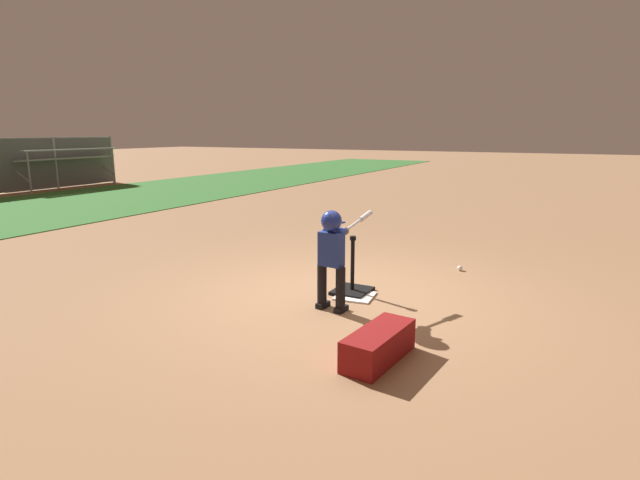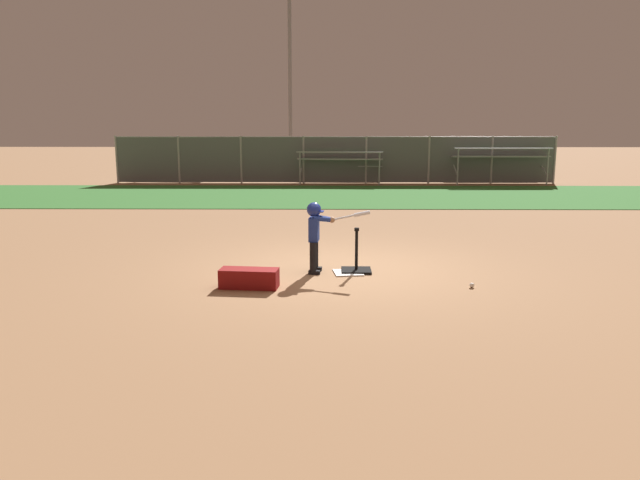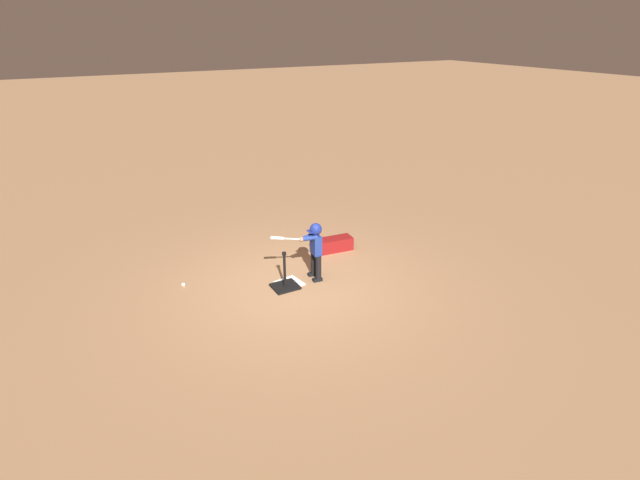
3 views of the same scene
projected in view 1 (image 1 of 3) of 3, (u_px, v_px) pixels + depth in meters
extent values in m
plane|color=#99704C|center=(336.00, 295.00, 6.08)|extent=(90.00, 90.00, 0.00)
cylinder|color=#9E9EA3|center=(56.00, 163.00, 17.39)|extent=(0.08, 0.08, 1.78)
cylinder|color=#9E9EA3|center=(112.00, 159.00, 19.43)|extent=(0.08, 0.08, 1.78)
cube|color=white|center=(355.00, 296.00, 6.02)|extent=(0.50, 0.50, 0.02)
cube|color=black|center=(352.00, 291.00, 6.18)|extent=(0.47, 0.42, 0.04)
cylinder|color=black|center=(353.00, 265.00, 6.11)|extent=(0.05, 0.05, 0.62)
cylinder|color=black|center=(353.00, 238.00, 6.04)|extent=(0.08, 0.08, 0.05)
cylinder|color=black|center=(322.00, 286.00, 5.59)|extent=(0.12, 0.12, 0.51)
cube|color=black|center=(323.00, 305.00, 5.66)|extent=(0.19, 0.11, 0.06)
cylinder|color=black|center=(340.00, 290.00, 5.46)|extent=(0.12, 0.12, 0.51)
cube|color=black|center=(341.00, 309.00, 5.52)|extent=(0.19, 0.11, 0.06)
cube|color=navy|center=(331.00, 249.00, 5.43)|extent=(0.17, 0.28, 0.38)
sphere|color=#936B4C|center=(331.00, 222.00, 5.37)|extent=(0.19, 0.19, 0.19)
sphere|color=navy|center=(331.00, 221.00, 5.36)|extent=(0.23, 0.23, 0.23)
cube|color=navy|center=(336.00, 222.00, 5.45)|extent=(0.13, 0.18, 0.01)
cylinder|color=navy|center=(335.00, 231.00, 5.53)|extent=(0.31, 0.19, 0.11)
cylinder|color=navy|center=(342.00, 232.00, 5.48)|extent=(0.31, 0.13, 0.11)
sphere|color=#936B4C|center=(345.00, 231.00, 5.63)|extent=(0.10, 0.10, 0.10)
cylinder|color=silver|center=(358.00, 222.00, 5.85)|extent=(0.58, 0.09, 0.16)
cylinder|color=silver|center=(366.00, 216.00, 5.99)|extent=(0.26, 0.09, 0.11)
cylinder|color=black|center=(344.00, 232.00, 5.61)|extent=(0.03, 0.05, 0.05)
sphere|color=white|center=(460.00, 268.00, 7.14)|extent=(0.07, 0.07, 0.07)
cube|color=#93969E|center=(43.00, 177.00, 18.21)|extent=(3.60, 0.30, 0.04)
cube|color=#93969E|center=(40.00, 184.00, 18.38)|extent=(3.61, 0.36, 0.04)
cube|color=#93969E|center=(52.00, 168.00, 17.87)|extent=(3.60, 0.30, 0.04)
cube|color=#93969E|center=(49.00, 176.00, 18.04)|extent=(3.61, 0.36, 0.04)
cube|color=#93969E|center=(63.00, 159.00, 17.54)|extent=(3.60, 0.30, 0.04)
cube|color=#93969E|center=(59.00, 167.00, 17.71)|extent=(3.61, 0.36, 0.04)
cube|color=#93969E|center=(73.00, 149.00, 17.20)|extent=(3.60, 0.30, 0.04)
cube|color=#93969E|center=(69.00, 158.00, 17.37)|extent=(3.61, 0.36, 0.04)
cylinder|color=#93969E|center=(78.00, 177.00, 19.79)|extent=(0.06, 0.06, 0.36)
cylinder|color=#93969E|center=(114.00, 166.00, 18.78)|extent=(0.06, 0.06, 1.37)
cylinder|color=#93969E|center=(95.00, 160.00, 19.20)|extent=(0.09, 2.06, 1.05)
cylinder|color=#93969E|center=(29.00, 172.00, 15.90)|extent=(0.06, 0.06, 1.37)
cylinder|color=#93969E|center=(9.00, 166.00, 16.31)|extent=(0.09, 2.06, 1.05)
cube|color=maroon|center=(379.00, 345.00, 4.33)|extent=(0.87, 0.40, 0.28)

